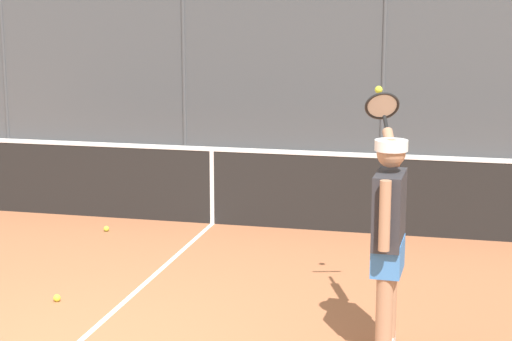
{
  "coord_description": "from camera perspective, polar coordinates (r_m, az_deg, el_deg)",
  "views": [
    {
      "loc": [
        -2.88,
        5.65,
        2.69
      ],
      "look_at": [
        -0.97,
        -2.41,
        1.05
      ],
      "focal_mm": 59.85,
      "sensor_mm": 36.0,
      "label": 1
    }
  ],
  "objects": [
    {
      "name": "tennis_player",
      "position": [
        6.57,
        8.84,
        -3.89
      ],
      "size": [
        0.45,
        1.41,
        1.98
      ],
      "rotation": [
        0.0,
        0.0,
        -1.6
      ],
      "color": "silver",
      "rests_on": "ground"
    },
    {
      "name": "tennis_ball_near_net",
      "position": [
        10.34,
        -9.97,
        -3.85
      ],
      "size": [
        0.07,
        0.07,
        0.07
      ],
      "primitive_type": "sphere",
      "color": "#C1D138",
      "rests_on": "ground"
    },
    {
      "name": "tennis_ball_by_sideline",
      "position": [
        8.08,
        -13.16,
        -8.3
      ],
      "size": [
        0.07,
        0.07,
        0.07
      ],
      "primitive_type": "sphere",
      "color": "#CCDB33",
      "rests_on": "ground"
    },
    {
      "name": "tennis_net",
      "position": [
        10.45,
        -2.94,
        -0.94
      ],
      "size": [
        10.45,
        0.09,
        1.07
      ],
      "color": "#2D2D2D",
      "rests_on": "ground"
    },
    {
      "name": "fence_backdrop",
      "position": [
        14.86,
        2.18,
        7.37
      ],
      "size": [
        19.91,
        1.37,
        3.43
      ],
      "color": "#474C51",
      "rests_on": "ground"
    }
  ]
}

